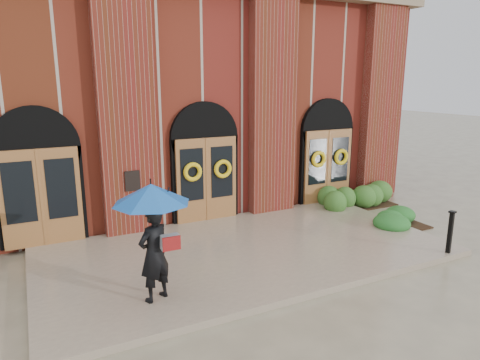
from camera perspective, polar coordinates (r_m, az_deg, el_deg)
ground at (r=10.88m, az=1.21°, el=-10.06°), size 90.00×90.00×0.00m
landing at (r=10.98m, az=0.84°, el=-9.42°), size 10.00×5.30×0.15m
church_building at (r=18.24m, az=-12.01°, el=10.42°), size 16.20×12.53×7.00m
man_with_umbrella at (r=8.13m, az=-11.57°, el=-5.24°), size 1.91×1.91×2.31m
metal_post at (r=11.66m, az=26.24°, el=-6.13°), size 0.17×0.17×1.07m
hedge_wall_right at (r=15.33m, az=14.65°, el=-2.09°), size 2.85×1.14×0.73m
hedge_front_right at (r=13.80m, az=20.33°, el=-4.74°), size 1.37×1.17×0.48m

